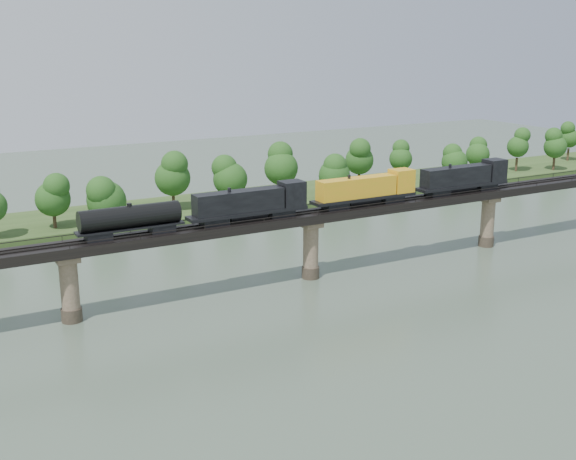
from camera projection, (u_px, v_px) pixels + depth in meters
ground at (424, 340)px, 97.41m from camera, size 400.00×400.00×0.00m
far_bank at (191, 208)px, 169.05m from camera, size 300.00×24.00×1.60m
bridge at (311, 247)px, 121.36m from camera, size 236.00×30.00×11.50m
bridge_superstructure at (311, 210)px, 119.72m from camera, size 220.00×4.90×0.75m
far_treeline at (162, 181)px, 159.35m from camera, size 289.06×17.54×13.60m
freight_train at (329, 194)px, 120.68m from camera, size 81.47×3.17×5.61m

